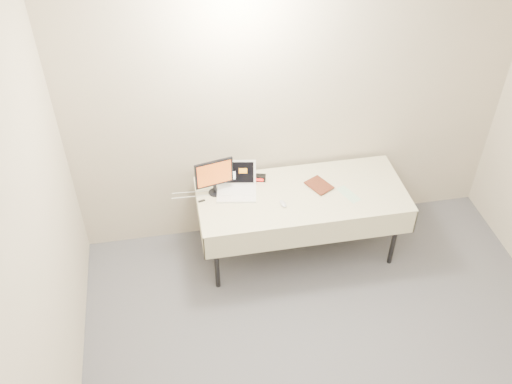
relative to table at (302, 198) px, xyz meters
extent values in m
cube|color=#C3B69D|center=(0.00, 0.45, 0.67)|extent=(4.00, 0.10, 2.70)
cylinder|color=black|center=(-0.82, -0.30, -0.33)|extent=(0.04, 0.04, 0.69)
cylinder|color=black|center=(0.82, -0.30, -0.33)|extent=(0.04, 0.04, 0.69)
cylinder|color=black|center=(-0.82, 0.29, -0.33)|extent=(0.04, 0.04, 0.69)
cylinder|color=black|center=(0.82, 0.29, -0.33)|extent=(0.04, 0.04, 0.69)
cube|color=gray|center=(0.00, 0.00, 0.03)|extent=(1.80, 0.75, 0.04)
cube|color=beige|center=(0.00, 0.00, 0.06)|extent=(1.86, 0.81, 0.01)
cube|color=beige|center=(0.00, -0.40, -0.07)|extent=(1.86, 0.01, 0.25)
cube|color=beige|center=(0.00, 0.40, -0.07)|extent=(1.86, 0.01, 0.25)
cube|color=beige|center=(-0.93, 0.00, -0.07)|extent=(0.01, 0.81, 0.25)
cube|color=beige|center=(0.93, 0.00, -0.07)|extent=(0.01, 0.81, 0.25)
cube|color=white|center=(-0.57, 0.09, 0.07)|extent=(0.38, 0.30, 0.02)
cube|color=white|center=(-0.55, 0.25, 0.19)|extent=(0.36, 0.15, 0.22)
cube|color=black|center=(-0.55, 0.25, 0.19)|extent=(0.31, 0.12, 0.18)
cylinder|color=black|center=(-0.76, 0.14, 0.07)|extent=(0.14, 0.14, 0.01)
cube|color=black|center=(-0.76, 0.14, 0.11)|extent=(0.03, 0.02, 0.09)
cube|color=black|center=(-0.76, 0.14, 0.29)|extent=(0.34, 0.09, 0.26)
cube|color=orange|center=(-0.76, 0.14, 0.29)|extent=(0.30, 0.06, 0.22)
imported|color=maroon|center=(0.10, 0.02, 0.18)|extent=(0.16, 0.10, 0.23)
cube|color=black|center=(-0.35, 0.25, 0.09)|extent=(0.15, 0.09, 0.06)
cube|color=#FF150C|center=(-0.36, 0.22, 0.09)|extent=(0.09, 0.03, 0.02)
ellipsoid|color=silver|center=(-0.20, -0.12, 0.07)|extent=(0.07, 0.11, 0.02)
cube|color=#AEDBB1|center=(0.40, -0.09, 0.06)|extent=(0.18, 0.26, 0.00)
cube|color=black|center=(-0.89, 0.05, 0.07)|extent=(0.06, 0.03, 0.01)
camera|label=1|loc=(-1.09, -3.72, 3.34)|focal=40.00mm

